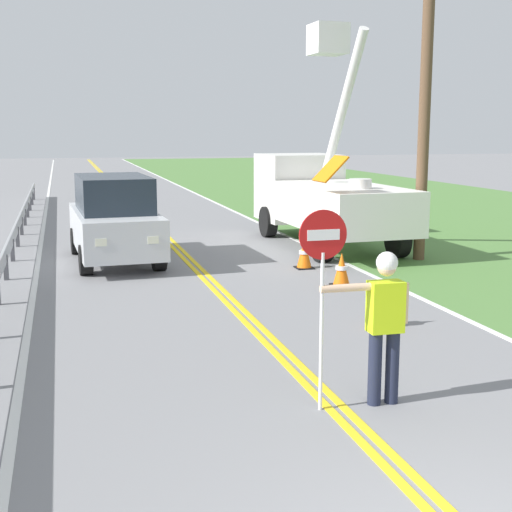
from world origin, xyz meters
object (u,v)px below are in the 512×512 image
oncoming_suv_nearest (114,219)px  utility_pole_near (425,93)px  utility_bucket_truck (323,194)px  traffic_cone_tail (304,254)px  traffic_cone_mid (342,270)px  traffic_cone_lead (386,307)px  stop_sign_paddle (323,265)px  flagger_worker (384,318)px

oncoming_suv_nearest → utility_pole_near: size_ratio=0.60×
utility_bucket_truck → traffic_cone_tail: 3.80m
oncoming_suv_nearest → traffic_cone_mid: bearing=-43.2°
utility_pole_near → traffic_cone_mid: 5.34m
utility_bucket_truck → traffic_cone_tail: (-1.66, -3.24, -1.09)m
traffic_cone_lead → stop_sign_paddle: bearing=-127.0°
flagger_worker → oncoming_suv_nearest: 10.40m
utility_pole_near → stop_sign_paddle: bearing=-124.4°
traffic_cone_mid → traffic_cone_tail: size_ratio=1.00×
traffic_cone_tail → utility_bucket_truck: bearing=62.9°
oncoming_suv_nearest → utility_pole_near: 8.10m
stop_sign_paddle → traffic_cone_mid: size_ratio=3.33×
flagger_worker → stop_sign_paddle: stop_sign_paddle is taller
stop_sign_paddle → traffic_cone_lead: bearing=53.0°
flagger_worker → oncoming_suv_nearest: bearing=103.0°
stop_sign_paddle → traffic_cone_tail: 8.60m
oncoming_suv_nearest → traffic_cone_lead: 8.10m
oncoming_suv_nearest → traffic_cone_lead: oncoming_suv_nearest is taller
stop_sign_paddle → traffic_cone_tail: bearing=72.0°
traffic_cone_lead → traffic_cone_mid: (0.46, 3.05, 0.00)m
flagger_worker → traffic_cone_tail: bearing=77.1°
stop_sign_paddle → utility_bucket_truck: bearing=69.3°
oncoming_suv_nearest → traffic_cone_mid: size_ratio=6.68×
flagger_worker → stop_sign_paddle: (-0.77, 0.02, 0.66)m
traffic_cone_mid → traffic_cone_tail: (-0.12, 2.00, 0.00)m
flagger_worker → stop_sign_paddle: bearing=178.7°
stop_sign_paddle → utility_pole_near: 10.46m
oncoming_suv_nearest → traffic_cone_tail: bearing=-25.9°
utility_bucket_truck → oncoming_suv_nearest: 5.98m
utility_pole_near → traffic_cone_lead: size_ratio=11.11×
stop_sign_paddle → traffic_cone_tail: size_ratio=3.33×
flagger_worker → traffic_cone_mid: flagger_worker is taller
utility_bucket_truck → traffic_cone_tail: utility_bucket_truck is taller
utility_bucket_truck → traffic_cone_tail: bearing=-117.1°
oncoming_suv_nearest → traffic_cone_tail: size_ratio=6.68×
utility_bucket_truck → traffic_cone_mid: (-1.54, -5.24, -1.09)m
utility_pole_near → traffic_cone_mid: utility_pole_near is taller
flagger_worker → oncoming_suv_nearest: oncoming_suv_nearest is taller
stop_sign_paddle → utility_bucket_truck: 12.10m
oncoming_suv_nearest → traffic_cone_mid: oncoming_suv_nearest is taller
traffic_cone_lead → traffic_cone_tail: 5.06m
utility_bucket_truck → utility_pole_near: utility_pole_near is taller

